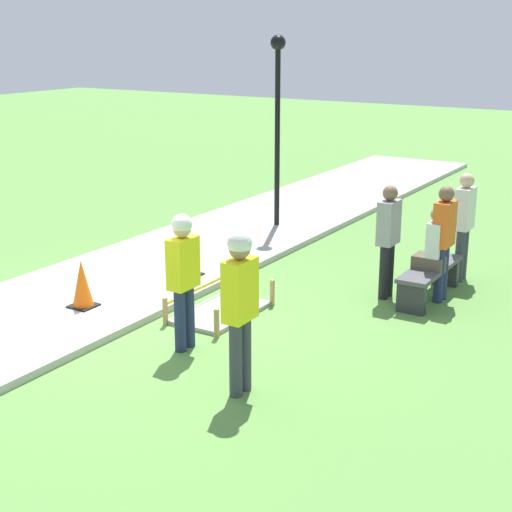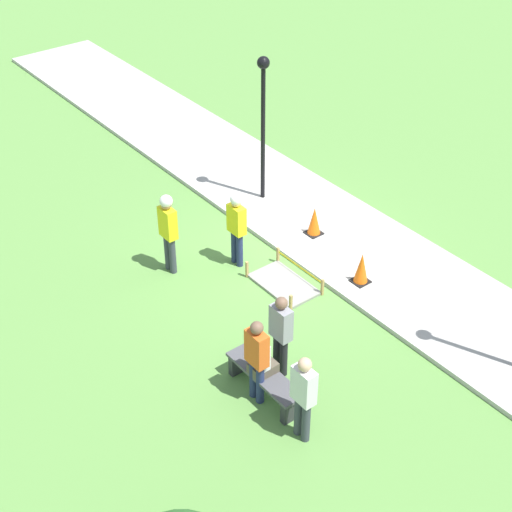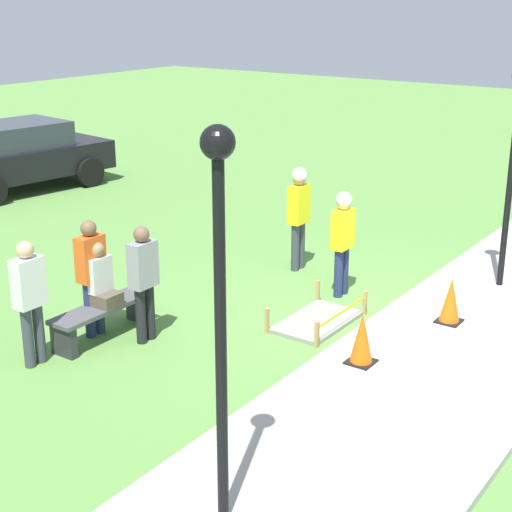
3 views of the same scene
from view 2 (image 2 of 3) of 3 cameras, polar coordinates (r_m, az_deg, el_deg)
name	(u,v)px [view 2 (image 2 of 3)]	position (r m, az deg, el deg)	size (l,w,h in m)	color
ground_plane	(285,258)	(16.65, 2.14, -0.11)	(60.00, 60.00, 0.00)	#5B8E42
sidewalk	(334,233)	(17.40, 5.67, 1.66)	(28.00, 2.78, 0.10)	#ADAAA3
wet_concrete_patch	(284,284)	(15.85, 2.05, -2.04)	(1.44, 0.87, 0.38)	gray
traffic_cone_near_patch	(361,268)	(15.74, 7.68, -0.87)	(0.34, 0.34, 0.68)	black
traffic_cone_far_patch	(314,221)	(17.09, 4.26, 2.56)	(0.34, 0.34, 0.66)	black
park_bench	(265,380)	(13.35, 0.64, -8.98)	(1.62, 0.44, 0.48)	#2D2D33
person_seated_on_bench	(261,358)	(13.01, 0.35, -7.40)	(0.36, 0.44, 0.89)	brown
worker_supervisor	(168,227)	(15.77, -6.42, 2.15)	(0.40, 0.26, 1.80)	#383D47
worker_assistant	(237,223)	(15.91, -1.42, 2.38)	(0.40, 0.24, 1.69)	navy
bystander_in_orange_shirt	(257,357)	(12.86, 0.06, -7.34)	(0.40, 0.22, 1.67)	navy
bystander_in_gray_shirt	(303,394)	(12.28, 3.47, -9.99)	(0.40, 0.22, 1.67)	#383D47
bystander_in_white_shirt	(281,331)	(13.36, 1.81, -5.49)	(0.40, 0.22, 1.65)	black
lamppost_near	(263,107)	(17.46, 0.52, 10.80)	(0.28, 0.28, 3.44)	black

